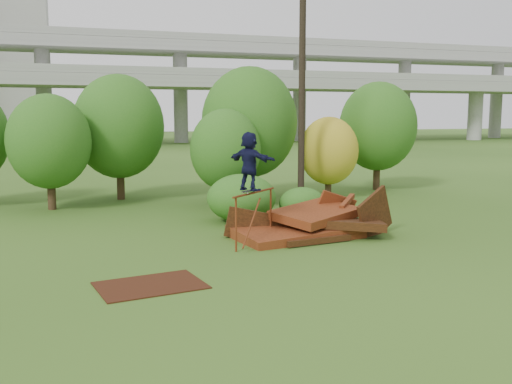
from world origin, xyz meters
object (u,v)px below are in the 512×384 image
object	(u,v)px
skater	(249,161)
utility_pole	(302,92)
scrap_pile	(310,225)
flat_plate	(150,285)

from	to	relation	value
skater	utility_pole	size ratio (longest dim) A/B	0.18
skater	utility_pole	distance (m)	8.24
skater	utility_pole	bearing A→B (deg)	-67.63
scrap_pile	utility_pole	bearing A→B (deg)	70.35
utility_pole	scrap_pile	bearing A→B (deg)	-109.65
scrap_pile	utility_pole	distance (m)	7.62
scrap_pile	skater	distance (m)	3.30
flat_plate	utility_pole	xyz separation A→B (m)	(7.77, 9.67, 4.86)
skater	utility_pole	world-z (taller)	utility_pole
scrap_pile	utility_pole	world-z (taller)	utility_pole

